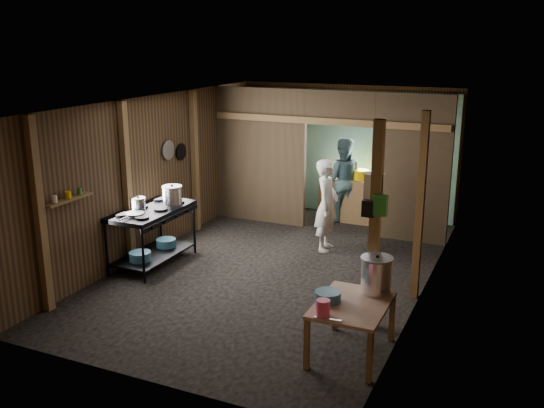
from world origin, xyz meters
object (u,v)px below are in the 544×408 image
at_px(stock_pot, 376,275).
at_px(yellow_tub, 360,175).
at_px(pink_bucket, 323,308).
at_px(gas_range, 153,237).
at_px(prep_table, 351,329).
at_px(stove_pot_large, 172,196).
at_px(cook, 327,205).

bearing_deg(stock_pot, yellow_tub, 108.36).
bearing_deg(yellow_tub, pink_bucket, -77.84).
distance_m(gas_range, stock_pot, 4.02).
relative_size(prep_table, yellow_tub, 3.23).
distance_m(stove_pot_large, cook, 2.56).
bearing_deg(stove_pot_large, gas_range, -115.69).
bearing_deg(cook, stove_pot_large, 118.14).
bearing_deg(stove_pot_large, yellow_tub, 56.15).
relative_size(gas_range, stove_pot_large, 4.75).
bearing_deg(yellow_tub, stock_pot, -71.64).
distance_m(pink_bucket, yellow_tub, 5.58).
bearing_deg(yellow_tub, cook, -91.64).
bearing_deg(cook, stock_pot, -156.31).
bearing_deg(gas_range, cook, 37.84).
height_order(stock_pot, yellow_tub, stock_pot).
bearing_deg(prep_table, cook, 113.88).
relative_size(stock_pot, cook, 0.29).
xyz_separation_m(stock_pot, pink_bucket, (-0.35, -0.85, -0.11)).
height_order(pink_bucket, yellow_tub, yellow_tub).
bearing_deg(gas_range, yellow_tub, 56.89).
relative_size(gas_range, pink_bucket, 8.60).
distance_m(yellow_tub, cook, 1.82).
bearing_deg(gas_range, pink_bucket, -28.01).
height_order(prep_table, yellow_tub, yellow_tub).
xyz_separation_m(stock_pot, cook, (-1.58, 2.80, -0.05)).
height_order(gas_range, cook, cook).
height_order(stove_pot_large, cook, cook).
height_order(prep_table, cook, cook).
height_order(gas_range, pink_bucket, gas_range).
relative_size(stove_pot_large, cook, 0.21).
xyz_separation_m(gas_range, prep_table, (3.71, -1.44, -0.14)).
bearing_deg(prep_table, gas_range, 158.77).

